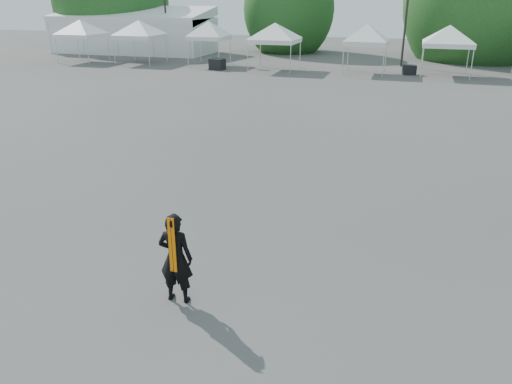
# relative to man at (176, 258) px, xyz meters

# --- Properties ---
(ground) EXTENTS (120.00, 120.00, 0.00)m
(ground) POSITION_rel_man_xyz_m (-0.23, 2.35, -0.85)
(ground) COLOR #474442
(ground) RESTS_ON ground
(marquee) EXTENTS (15.00, 6.25, 4.23)m
(marquee) POSITION_rel_man_xyz_m (-22.23, 37.35, 1.12)
(marquee) COLOR white
(marquee) RESTS_ON ground
(tree_far_w) EXTENTS (4.80, 4.80, 7.30)m
(tree_far_w) POSITION_rel_man_xyz_m (-26.23, 40.35, 3.68)
(tree_far_w) COLOR #382314
(tree_far_w) RESTS_ON ground
(tree_mid_w) EXTENTS (4.16, 4.16, 6.33)m
(tree_mid_w) POSITION_rel_man_xyz_m (-8.23, 42.35, 3.08)
(tree_mid_w) COLOR #382314
(tree_mid_w) RESTS_ON ground
(tent_a) EXTENTS (4.43, 4.43, 3.88)m
(tent_a) POSITION_rel_man_xyz_m (-22.69, 29.81, 2.21)
(tent_a) COLOR silver
(tent_a) RESTS_ON ground
(tent_b) EXTENTS (4.60, 4.60, 3.88)m
(tent_b) POSITION_rel_man_xyz_m (-17.57, 30.29, 2.21)
(tent_b) COLOR silver
(tent_b) RESTS_ON ground
(tent_c) EXTENTS (3.91, 3.91, 3.88)m
(tent_c) POSITION_rel_man_xyz_m (-11.78, 30.72, 2.20)
(tent_c) COLOR silver
(tent_c) RESTS_ON ground
(tent_d) EXTENTS (4.72, 4.72, 3.88)m
(tent_d) POSITION_rel_man_xyz_m (-6.15, 29.57, 2.21)
(tent_d) COLOR silver
(tent_d) RESTS_ON ground
(tent_e) EXTENTS (4.11, 4.11, 3.88)m
(tent_e) POSITION_rel_man_xyz_m (0.37, 29.79, 2.20)
(tent_e) COLOR silver
(tent_e) RESTS_ON ground
(tent_f) EXTENTS (4.60, 4.60, 3.88)m
(tent_f) POSITION_rel_man_xyz_m (5.74, 30.08, 2.21)
(tent_f) COLOR silver
(tent_f) RESTS_ON ground
(man) EXTENTS (0.64, 0.43, 1.70)m
(man) POSITION_rel_man_xyz_m (0.00, 0.00, 0.00)
(man) COLOR black
(man) RESTS_ON ground
(crate_west) EXTENTS (1.18, 1.00, 0.80)m
(crate_west) POSITION_rel_man_xyz_m (-10.23, 28.40, -0.45)
(crate_west) COLOR black
(crate_west) RESTS_ON ground
(crate_mid) EXTENTS (0.99, 0.87, 0.66)m
(crate_mid) POSITION_rel_man_xyz_m (3.45, 29.99, -0.52)
(crate_mid) COLOR black
(crate_mid) RESTS_ON ground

